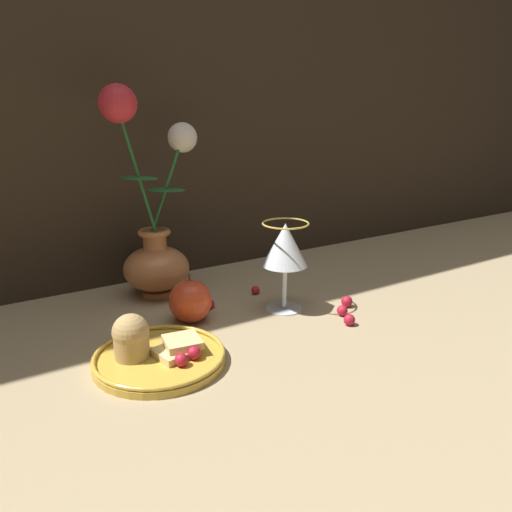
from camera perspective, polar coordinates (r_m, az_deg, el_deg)
name	(u,v)px	position (r m, az deg, el deg)	size (l,w,h in m)	color
ground_plane	(230,317)	(0.82, -3.00, -6.93)	(2.40, 2.40, 0.00)	#9E8966
vase	(154,234)	(0.89, -11.62, 2.44)	(0.17, 0.12, 0.36)	#B77042
plate_with_pastries	(154,352)	(0.69, -11.56, -10.66)	(0.18, 0.18, 0.07)	gold
wine_glass	(285,248)	(0.81, 3.34, 0.94)	(0.08, 0.08, 0.15)	silver
apple_beside_vase	(190,301)	(0.80, -7.52, -5.12)	(0.07, 0.07, 0.08)	#D14223
berry_near_plate	(210,304)	(0.85, -5.25, -5.47)	(0.02, 0.02, 0.02)	#AD192D
berry_front_center	(349,320)	(0.80, 10.62, -7.18)	(0.02, 0.02, 0.02)	#AD192D
berry_by_glass_stem	(256,290)	(0.91, -0.05, -3.92)	(0.02, 0.02, 0.02)	#AD192D
berry_under_candlestick	(342,311)	(0.83, 9.84, -6.17)	(0.02, 0.02, 0.02)	#AD192D
berry_far_right	(347,301)	(0.87, 10.34, -5.14)	(0.02, 0.02, 0.02)	#AD192D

